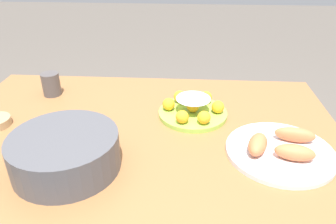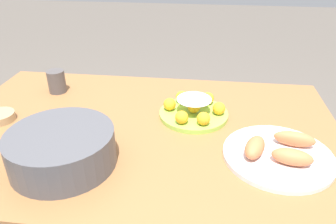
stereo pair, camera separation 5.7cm
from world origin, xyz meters
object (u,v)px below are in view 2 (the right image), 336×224
(serving_bowl, at_px, (62,148))
(cup_near, at_px, (57,81))
(cake_plate, at_px, (194,110))
(seafood_platter, at_px, (278,153))
(sauce_bowl, at_px, (0,116))
(dining_table, at_px, (142,152))

(serving_bowl, height_order, cup_near, serving_bowl)
(cake_plate, height_order, seafood_platter, cake_plate)
(sauce_bowl, height_order, cup_near, cup_near)
(dining_table, xyz_separation_m, sauce_bowl, (0.49, 0.01, 0.11))
(serving_bowl, distance_m, sauce_bowl, 0.38)
(dining_table, relative_size, serving_bowl, 4.49)
(cake_plate, bearing_deg, serving_bowl, 42.23)
(cup_near, bearing_deg, dining_table, 148.56)
(seafood_platter, relative_size, cup_near, 3.48)
(seafood_platter, bearing_deg, sauce_bowl, -6.38)
(seafood_platter, bearing_deg, cake_plate, -39.88)
(dining_table, distance_m, serving_bowl, 0.31)
(dining_table, bearing_deg, seafood_platter, 165.57)
(serving_bowl, bearing_deg, seafood_platter, -170.45)
(dining_table, relative_size, cake_plate, 5.46)
(serving_bowl, distance_m, cup_near, 0.50)
(cake_plate, relative_size, cup_near, 2.67)
(sauce_bowl, relative_size, cup_near, 1.11)
(seafood_platter, height_order, cup_near, cup_near)
(sauce_bowl, relative_size, seafood_platter, 0.32)
(cup_near, bearing_deg, seafood_platter, 156.87)
(serving_bowl, bearing_deg, sauce_bowl, -32.75)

